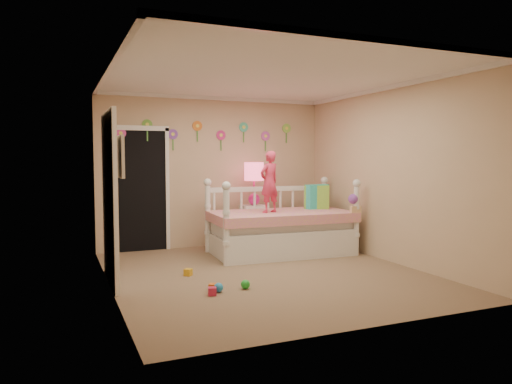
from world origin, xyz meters
name	(u,v)px	position (x,y,z in m)	size (l,w,h in m)	color
floor	(266,273)	(0.00, 0.00, 0.00)	(4.00, 4.50, 0.01)	#7F684C
ceiling	(267,76)	(0.00, 0.00, 2.60)	(4.00, 4.50, 0.01)	white
back_wall	(214,172)	(0.00, 2.25, 1.30)	(4.00, 0.01, 2.60)	tan
left_wall	(109,179)	(-2.00, 0.00, 1.30)	(0.01, 4.50, 2.60)	tan
right_wall	(390,174)	(2.00, 0.00, 1.30)	(0.01, 4.50, 2.60)	tan
crown_molding	(267,79)	(0.00, 0.00, 2.57)	(4.00, 4.50, 0.06)	white
daybed	(281,216)	(0.76, 1.14, 0.61)	(2.26, 1.22, 1.23)	white
pillow_turquoise	(317,197)	(1.52, 1.30, 0.89)	(0.41, 0.14, 0.41)	#29CECF
pillow_lime	(317,197)	(1.50, 1.29, 0.88)	(0.42, 0.15, 0.39)	#84C63C
child	(269,182)	(0.53, 1.07, 1.17)	(0.35, 0.23, 0.97)	#E53457
nightstand	(254,226)	(0.59, 1.86, 0.36)	(0.44, 0.33, 0.73)	white
table_lamp	(254,177)	(0.59, 1.86, 1.22)	(0.34, 0.34, 0.74)	#E91F90
closet_doorway	(142,189)	(-1.25, 2.23, 1.03)	(0.90, 0.04, 2.07)	black
flower_decals	(209,135)	(-0.09, 2.24, 1.94)	(3.40, 0.02, 0.50)	#B2668C
mirror_closet	(110,198)	(-1.96, 0.30, 1.05)	(0.07, 1.30, 2.10)	white
wall_picture	(121,157)	(-1.97, -0.90, 1.55)	(0.05, 0.34, 0.42)	white
hanging_bag	(354,209)	(1.75, 0.56, 0.75)	(0.20, 0.16, 0.36)	beige
toy_scatter	(218,276)	(-0.72, -0.10, 0.06)	(0.80, 1.30, 0.11)	#996666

